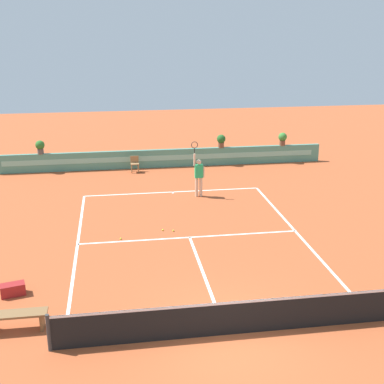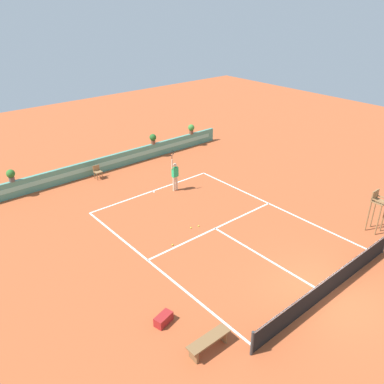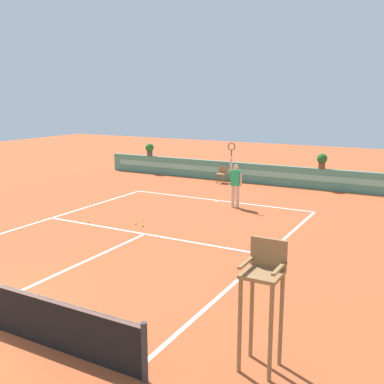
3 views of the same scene
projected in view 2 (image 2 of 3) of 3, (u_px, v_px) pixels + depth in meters
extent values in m
plane|color=#A84C28|center=(221.00, 232.00, 19.46)|extent=(60.00, 60.00, 0.00)
cube|color=white|center=(152.00, 191.00, 23.48)|extent=(8.22, 0.10, 0.01)
cube|color=white|center=(215.00, 228.00, 19.73)|extent=(8.22, 0.10, 0.01)
cube|color=white|center=(264.00, 257.00, 17.54)|extent=(0.10, 6.40, 0.01)
cube|color=white|center=(153.00, 265.00, 17.05)|extent=(0.10, 11.89, 0.01)
cube|color=white|center=(275.00, 206.00, 21.79)|extent=(0.10, 11.89, 0.01)
cube|color=white|center=(153.00, 192.00, 23.41)|extent=(0.10, 0.20, 0.01)
cylinder|color=#333333|center=(252.00, 343.00, 12.59)|extent=(0.10, 0.10, 1.00)
cylinder|color=#333333|center=(384.00, 243.00, 17.68)|extent=(0.10, 0.10, 1.00)
cube|color=black|center=(329.00, 285.00, 15.15)|extent=(8.82, 0.02, 0.95)
cube|color=white|center=(331.00, 276.00, 14.95)|extent=(8.82, 0.03, 0.06)
cube|color=#4C8E7A|center=(114.00, 162.00, 26.33)|extent=(18.00, 0.20, 1.00)
cube|color=#7ABCA8|center=(114.00, 161.00, 26.23)|extent=(17.10, 0.01, 0.28)
cylinder|color=olive|center=(378.00, 221.00, 18.86)|extent=(0.07, 0.07, 1.60)
cylinder|color=olive|center=(383.00, 217.00, 19.16)|extent=(0.07, 0.07, 1.60)
cylinder|color=olive|center=(368.00, 216.00, 19.21)|extent=(0.07, 0.07, 1.60)
cylinder|color=olive|center=(373.00, 213.00, 19.51)|extent=(0.07, 0.07, 1.60)
cube|color=olive|center=(379.00, 202.00, 18.81)|extent=(0.60, 0.60, 0.06)
cube|color=olive|center=(375.00, 195.00, 18.87)|extent=(0.60, 0.06, 0.48)
cube|color=olive|center=(377.00, 201.00, 18.59)|extent=(0.06, 0.60, 0.04)
cube|color=olive|center=(383.00, 197.00, 18.90)|extent=(0.06, 0.60, 0.04)
cylinder|color=olive|center=(97.00, 177.00, 24.77)|extent=(0.05, 0.05, 0.45)
cylinder|color=olive|center=(102.00, 175.00, 24.97)|extent=(0.05, 0.05, 0.45)
cylinder|color=olive|center=(95.00, 175.00, 25.01)|extent=(0.05, 0.05, 0.45)
cylinder|color=olive|center=(100.00, 174.00, 25.21)|extent=(0.05, 0.05, 0.45)
cube|color=olive|center=(98.00, 172.00, 24.88)|extent=(0.44, 0.44, 0.04)
cube|color=olive|center=(96.00, 168.00, 24.92)|extent=(0.44, 0.04, 0.36)
cube|color=brown|center=(194.00, 355.00, 12.52)|extent=(0.08, 0.40, 0.45)
cube|color=brown|center=(222.00, 335.00, 13.25)|extent=(0.08, 0.40, 0.45)
cube|color=brown|center=(209.00, 339.00, 12.77)|extent=(1.60, 0.44, 0.06)
cube|color=maroon|center=(163.00, 319.00, 13.97)|extent=(0.77, 0.52, 0.36)
cylinder|color=beige|center=(177.00, 183.00, 23.45)|extent=(0.14, 0.14, 0.90)
cylinder|color=beige|center=(174.00, 184.00, 23.33)|extent=(0.14, 0.14, 0.90)
cube|color=#28B266|center=(175.00, 172.00, 23.05)|extent=(0.36, 0.22, 0.60)
sphere|color=beige|center=(175.00, 165.00, 22.86)|extent=(0.22, 0.22, 0.22)
cylinder|color=beige|center=(172.00, 164.00, 22.69)|extent=(0.09, 0.09, 0.55)
cylinder|color=black|center=(172.00, 157.00, 22.50)|extent=(0.04, 0.04, 0.24)
torus|color=#262626|center=(172.00, 153.00, 22.38)|extent=(0.31, 0.03, 0.31)
cylinder|color=beige|center=(178.00, 172.00, 23.20)|extent=(0.09, 0.09, 0.50)
sphere|color=#CCE033|center=(173.00, 245.00, 18.38)|extent=(0.07, 0.07, 0.07)
sphere|color=#CCE033|center=(199.00, 226.00, 19.86)|extent=(0.07, 0.07, 0.07)
sphere|color=#CCE033|center=(191.00, 228.00, 19.73)|extent=(0.07, 0.07, 0.07)
cylinder|color=brown|center=(153.00, 142.00, 27.92)|extent=(0.32, 0.32, 0.28)
sphere|color=#235B23|center=(153.00, 137.00, 27.77)|extent=(0.48, 0.48, 0.48)
cylinder|color=#514C47|center=(12.00, 179.00, 22.29)|extent=(0.32, 0.32, 0.28)
sphere|color=#2D6B28|center=(11.00, 174.00, 22.13)|extent=(0.48, 0.48, 0.48)
cylinder|color=brown|center=(191.00, 132.00, 29.97)|extent=(0.32, 0.32, 0.28)
sphere|color=#387F33|center=(191.00, 128.00, 29.81)|extent=(0.48, 0.48, 0.48)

